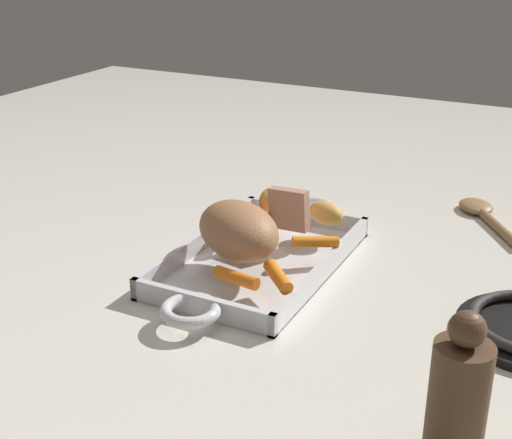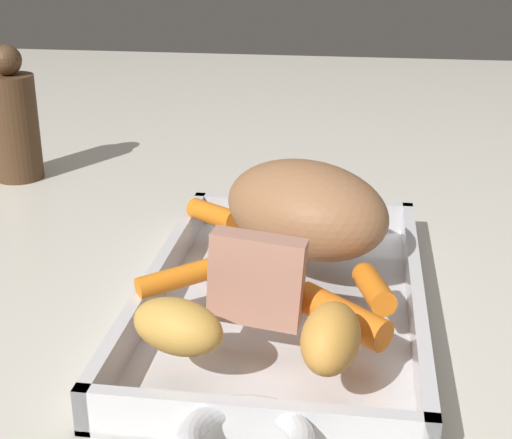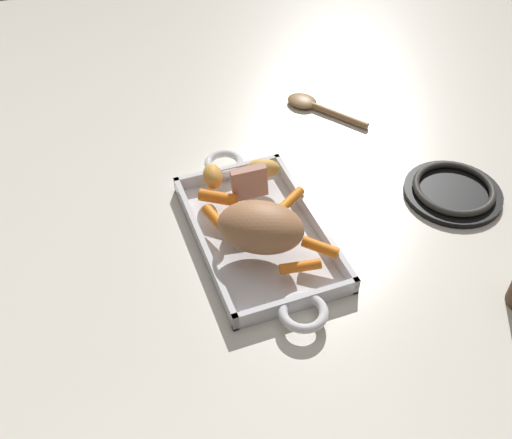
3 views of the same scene
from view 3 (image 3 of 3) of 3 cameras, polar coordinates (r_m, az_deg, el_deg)
name	(u,v)px [view 3 (image 3 of 3)]	position (r m, az deg, el deg)	size (l,w,h in m)	color
ground_plane	(259,238)	(1.04, 0.26, -1.73)	(2.29, 2.29, 0.00)	silver
roasting_dish	(259,233)	(1.03, 0.26, -1.32)	(0.46, 0.21, 0.03)	silver
pork_roast	(261,227)	(0.96, 0.44, -0.73)	(0.14, 0.10, 0.08)	#9C6A45
roast_slice_thin	(249,183)	(1.05, -0.64, 3.54)	(0.02, 0.06, 0.06)	tan
baby_carrot_southwest	(300,267)	(0.94, 4.23, -4.49)	(0.02, 0.02, 0.07)	orange
baby_carrot_long	(320,247)	(0.97, 6.14, -2.64)	(0.02, 0.02, 0.06)	orange
baby_carrot_southeast	(218,198)	(1.05, -3.63, 2.10)	(0.02, 0.02, 0.07)	orange
baby_carrot_center_left	(215,218)	(1.02, -3.95, 0.16)	(0.02, 0.02, 0.05)	orange
baby_carrot_northeast	(291,200)	(1.05, 3.35, 1.90)	(0.02, 0.02, 0.07)	orange
potato_corner	(213,177)	(1.08, -4.14, 4.09)	(0.06, 0.04, 0.04)	gold
potato_golden_small	(263,168)	(1.10, 0.69, 4.89)	(0.06, 0.04, 0.03)	gold
stove_burner_rear	(453,191)	(1.17, 18.26, 2.61)	(0.18, 0.18, 0.02)	black
serving_spoon	(314,106)	(1.35, 5.51, 10.75)	(0.18, 0.14, 0.02)	olive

